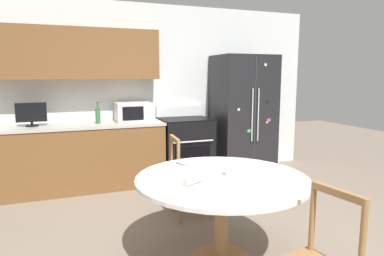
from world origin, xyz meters
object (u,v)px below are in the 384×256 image
(countertop_tv, at_px, (31,114))
(candle_glass, at_px, (230,171))
(microwave, at_px, (134,112))
(refrigerator, at_px, (243,115))
(oven_range, at_px, (185,148))
(counter_bottle, at_px, (98,115))
(dining_chair_far, at_px, (189,178))

(countertop_tv, height_order, candle_glass, countertop_tv)
(candle_glass, bearing_deg, microwave, 97.91)
(microwave, distance_m, candle_glass, 2.43)
(refrigerator, bearing_deg, candle_glass, -121.01)
(oven_range, relative_size, counter_bottle, 3.69)
(counter_bottle, height_order, dining_chair_far, counter_bottle)
(candle_glass, bearing_deg, refrigerator, 58.99)
(countertop_tv, relative_size, counter_bottle, 1.26)
(microwave, distance_m, countertop_tv, 1.33)
(oven_range, bearing_deg, candle_glass, -100.28)
(counter_bottle, bearing_deg, microwave, 3.45)
(oven_range, distance_m, dining_chair_far, 1.42)
(refrigerator, xyz_separation_m, counter_bottle, (-2.20, 0.08, 0.08))
(refrigerator, bearing_deg, countertop_tv, 178.34)
(refrigerator, distance_m, counter_bottle, 2.21)
(oven_range, xyz_separation_m, candle_glass, (-0.42, -2.32, 0.30))
(microwave, relative_size, dining_chair_far, 0.56)
(microwave, bearing_deg, refrigerator, -3.76)
(refrigerator, relative_size, counter_bottle, 6.34)
(candle_glass, bearing_deg, dining_chair_far, 90.73)
(counter_bottle, xyz_separation_m, dining_chair_far, (0.82, -1.39, -0.58))
(counter_bottle, bearing_deg, countertop_tv, 179.55)
(oven_range, distance_m, candle_glass, 2.37)
(oven_range, height_order, countertop_tv, countertop_tv)
(microwave, bearing_deg, countertop_tv, -178.98)
(refrigerator, relative_size, oven_range, 1.72)
(microwave, distance_m, dining_chair_far, 1.58)
(oven_range, relative_size, countertop_tv, 2.92)
(oven_range, bearing_deg, counter_bottle, 178.09)
(countertop_tv, height_order, counter_bottle, countertop_tv)
(oven_range, relative_size, dining_chair_far, 1.20)
(dining_chair_far, bearing_deg, microwave, -163.10)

